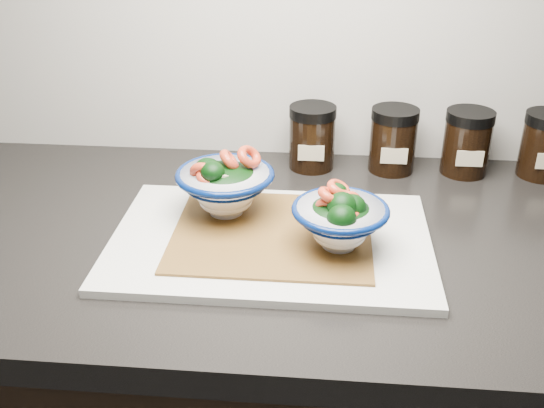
# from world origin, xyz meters

# --- Properties ---
(countertop) EXTENTS (3.50, 0.60, 0.04)m
(countertop) POSITION_xyz_m (0.00, 1.45, 0.88)
(countertop) COLOR black
(countertop) RESTS_ON cabinet
(cutting_board) EXTENTS (0.45, 0.30, 0.01)m
(cutting_board) POSITION_xyz_m (-0.17, 1.42, 0.91)
(cutting_board) COLOR silver
(cutting_board) RESTS_ON countertop
(bamboo_mat) EXTENTS (0.28, 0.24, 0.00)m
(bamboo_mat) POSITION_xyz_m (-0.17, 1.42, 0.91)
(bamboo_mat) COLOR olive
(bamboo_mat) RESTS_ON cutting_board
(bowl_left) EXTENTS (0.15, 0.15, 0.11)m
(bowl_left) POSITION_xyz_m (-0.24, 1.48, 0.96)
(bowl_left) COLOR white
(bowl_left) RESTS_ON bamboo_mat
(bowl_right) EXTENTS (0.13, 0.13, 0.10)m
(bowl_right) POSITION_xyz_m (-0.07, 1.39, 0.96)
(bowl_right) COLOR white
(bowl_right) RESTS_ON bamboo_mat
(spice_jar_a) EXTENTS (0.08, 0.08, 0.11)m
(spice_jar_a) POSITION_xyz_m (-0.12, 1.69, 0.96)
(spice_jar_a) COLOR black
(spice_jar_a) RESTS_ON countertop
(spice_jar_b) EXTENTS (0.08, 0.08, 0.11)m
(spice_jar_b) POSITION_xyz_m (0.02, 1.69, 0.96)
(spice_jar_b) COLOR black
(spice_jar_b) RESTS_ON countertop
(spice_jar_c) EXTENTS (0.08, 0.08, 0.11)m
(spice_jar_c) POSITION_xyz_m (0.15, 1.69, 0.96)
(spice_jar_c) COLOR black
(spice_jar_c) RESTS_ON countertop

